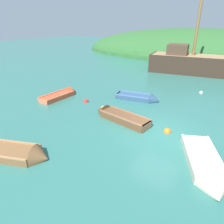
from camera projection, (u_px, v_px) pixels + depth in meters
ground_plane at (159, 133)px, 10.81m from camera, size 120.00×120.00×0.00m
shore_hill at (194, 54)px, 36.89m from camera, size 43.58×22.22×8.90m
sailing_ship at (209, 67)px, 22.60m from camera, size 15.88×5.33×12.00m
rowboat_outer_right at (206, 169)px, 8.03m from camera, size 2.67×3.99×1.19m
rowboat_near_dock at (22, 155)px, 8.86m from camera, size 3.18×2.15×1.16m
rowboat_center at (63, 95)px, 16.07m from camera, size 1.21×3.43×1.03m
rowboat_outer_left at (140, 98)px, 15.37m from camera, size 3.43×1.62×1.03m
rowboat_far at (118, 117)px, 12.34m from camera, size 3.99×1.65×0.98m
buoy_red at (86, 102)px, 15.06m from camera, size 0.42×0.42×0.42m
buoy_orange at (167, 132)px, 10.95m from camera, size 0.41×0.41×0.41m
buoy_yellow at (103, 109)px, 13.84m from camera, size 0.41×0.41×0.41m
buoy_white at (201, 93)px, 16.96m from camera, size 0.29×0.29×0.29m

